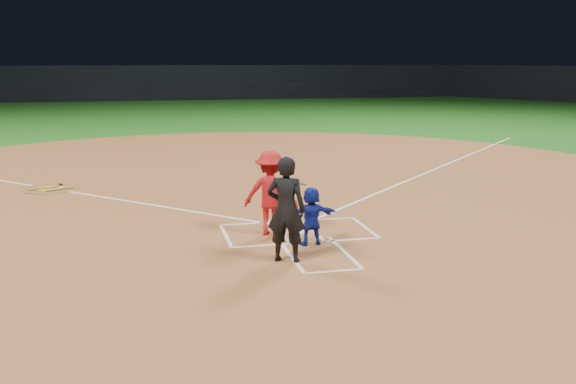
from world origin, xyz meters
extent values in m
plane|color=#195A16|center=(0.00, 0.00, 0.00)|extent=(120.00, 120.00, 0.00)
cylinder|color=brown|center=(0.00, 6.00, 0.01)|extent=(28.00, 28.00, 0.01)
cube|color=black|center=(0.00, 48.00, 1.60)|extent=(80.00, 1.20, 3.20)
cylinder|color=silver|center=(0.00, 0.00, 0.02)|extent=(0.60, 0.60, 0.02)
cylinder|color=brown|center=(-5.96, 6.27, 0.02)|extent=(1.70, 1.70, 0.01)
cylinder|color=yellow|center=(-5.96, 6.27, 0.02)|extent=(0.80, 0.80, 0.00)
cylinder|color=brown|center=(-5.81, 6.52, 0.05)|extent=(0.10, 0.84, 0.06)
cylinder|color=#9E6B3A|center=(-6.16, 6.17, 0.05)|extent=(0.81, 0.34, 0.06)
cylinder|color=#A57E3C|center=(-5.66, 5.97, 0.05)|extent=(0.76, 0.48, 0.06)
torus|color=black|center=(-5.76, 6.67, 0.05)|extent=(0.19, 0.19, 0.05)
imported|color=#13229A|center=(0.03, -1.06, 0.62)|extent=(1.14, 0.41, 1.21)
imported|color=black|center=(-0.70, -2.01, 1.02)|extent=(0.87, 0.74, 2.01)
cube|color=white|center=(-0.98, 0.92, 0.01)|extent=(1.22, 0.08, 0.01)
cube|color=white|center=(-0.98, -0.92, 0.01)|extent=(1.22, 0.08, 0.01)
cube|color=white|center=(-0.37, 0.00, 0.01)|extent=(0.08, 1.83, 0.01)
cube|color=white|center=(-1.59, 0.00, 0.01)|extent=(0.08, 1.83, 0.01)
cube|color=white|center=(0.98, 0.92, 0.01)|extent=(1.22, 0.08, 0.01)
cube|color=white|center=(0.98, -0.92, 0.01)|extent=(1.22, 0.08, 0.01)
cube|color=white|center=(0.37, 0.00, 0.01)|extent=(0.08, 1.83, 0.01)
cube|color=white|center=(1.59, 0.00, 0.01)|extent=(0.08, 1.83, 0.01)
cube|color=white|center=(-0.55, -1.70, 0.01)|extent=(0.08, 2.20, 0.01)
cube|color=white|center=(0.55, -1.70, 0.01)|extent=(0.08, 2.20, 0.01)
cube|color=white|center=(0.00, -2.80, 0.01)|extent=(1.10, 0.08, 0.01)
cube|color=white|center=(7.07, 7.37, 0.01)|extent=(14.21, 14.21, 0.01)
cube|color=white|center=(-7.07, 7.37, 0.01)|extent=(14.21, 14.21, 0.01)
imported|color=red|center=(-0.61, -0.08, 0.93)|extent=(1.35, 1.08, 1.83)
cylinder|color=#915A35|center=(-0.01, -0.23, 1.15)|extent=(0.48, 0.75, 0.28)
camera|label=1|loc=(-3.25, -13.35, 3.76)|focal=40.00mm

